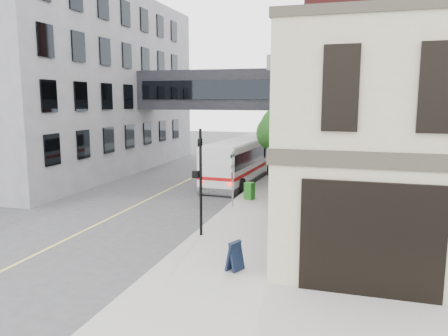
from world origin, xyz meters
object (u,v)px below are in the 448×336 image
Objects in this scene: bus at (243,158)px; sandwich_board at (235,256)px; pedestrian_c at (277,177)px; pedestrian_a at (275,177)px; newspaper_box at (249,191)px; pedestrian_b at (281,172)px.

bus reaches higher than sandwich_board.
pedestrian_c is 12.91m from sandwich_board.
pedestrian_a is 1.64× the size of newspaper_box.
pedestrian_c is 2.83m from newspaper_box.
pedestrian_c is (0.09, -2.01, 0.04)m from pedestrian_b.
bus reaches higher than pedestrian_a.
pedestrian_c is at bearing -62.18° from pedestrian_a.
pedestrian_b is 4.69m from newspaper_box.
pedestrian_b is (3.01, -1.52, -0.63)m from bus.
pedestrian_b is (0.19, 1.39, 0.07)m from pedestrian_a.
bus is at bearing 139.85° from pedestrian_c.
pedestrian_c is at bearing -81.81° from pedestrian_b.
bus is 6.35× the size of pedestrian_b.
bus is 16.88m from sandwich_board.
bus is 11.31× the size of newspaper_box.
pedestrian_a is 0.69m from pedestrian_c.
bus is at bearing 127.58° from newspaper_box.
pedestrian_c reaches higher than pedestrian_a.
sandwich_board is (0.74, -12.88, -0.42)m from pedestrian_c.
newspaper_box is (-0.90, -3.16, -0.31)m from pedestrian_a.
pedestrian_c reaches higher than newspaper_box.
pedestrian_c is 1.83× the size of sandwich_board.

